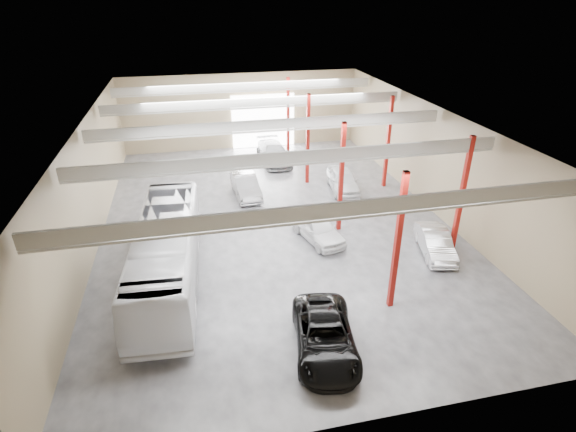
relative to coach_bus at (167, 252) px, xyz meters
name	(u,v)px	position (x,y,z in m)	size (l,w,h in m)	color
depot_shell	(274,147)	(6.83, 6.01, 3.24)	(22.12, 32.12, 7.06)	#3E3E43
coach_bus	(167,252)	(0.00, 0.00, 0.00)	(2.92, 12.49, 3.48)	white
black_sedan	(325,336)	(6.49, -6.72, -0.99)	(2.50, 5.42, 1.51)	black
car_row_a	(318,228)	(8.82, 2.53, -0.98)	(1.80, 4.46, 1.52)	white
car_row_b	(246,186)	(5.39, 10.03, -0.96)	(1.65, 4.72, 1.55)	#ACACB0
car_row_c	(274,153)	(8.82, 16.69, -0.90)	(2.35, 5.78, 1.68)	slate
car_right_near	(435,243)	(15.00, -0.54, -1.03)	(1.51, 4.32, 1.42)	silver
car_right_far	(343,180)	(12.76, 9.43, -0.92)	(1.94, 4.81, 1.64)	white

